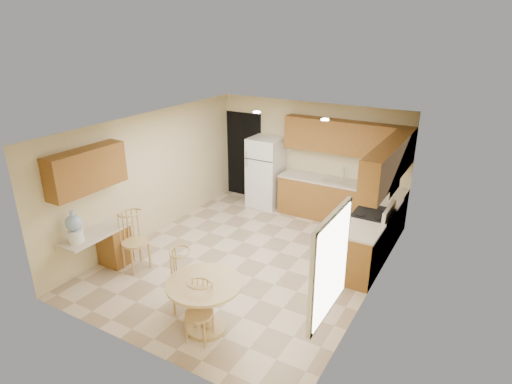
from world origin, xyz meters
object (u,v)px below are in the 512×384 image
Objects in this scene: refrigerator at (266,172)px; dining_table at (205,299)px; water_crock at (74,228)px; stove at (371,235)px; chair_table_a at (181,277)px; chair_table_b at (195,310)px; chair_desk at (130,238)px.

refrigerator reaches higher than dining_table.
dining_table is 1.93× the size of water_crock.
refrigerator is 1.52× the size of stove.
dining_table is at bearing 1.52° from water_crock.
stove is 1.11× the size of chair_table_a.
refrigerator is 1.90× the size of chair_table_b.
stove is (2.88, -1.22, -0.36)m from refrigerator.
stove reaches higher than chair_table_b.
chair_table_a is at bearing -77.90° from refrigerator.
chair_table_b is at bearing -80.34° from dining_table.
water_crock is at bearing -140.50° from stove.
water_crock is (-1.96, -0.22, 0.42)m from chair_table_a.
chair_desk is 1.93× the size of water_crock.
chair_table_a is 1.58m from chair_desk.
stove is at bearing 39.50° from water_crock.
chair_desk is 0.92m from water_crock.
chair_table_a reaches higher than dining_table.
chair_table_a is at bearing 88.42° from chair_desk.
stove is 1.04× the size of dining_table.
chair_table_b is at bearing 23.86° from chair_table_a.
refrigerator is 1.57× the size of chair_desk.
refrigerator is 1.57× the size of dining_table.
water_crock is at bearing -16.41° from chair_desk.
chair_table_b is 2.61m from water_crock.
refrigerator is 3.80m from chair_desk.
chair_table_b is at bearing 82.30° from chair_desk.
refrigerator is 4.64m from dining_table.
stove is 5.12m from water_crock.
chair_desk is at bearing -99.09° from refrigerator.
stove is 3.60m from chair_table_a.
chair_table_b is (1.51, -4.68, -0.30)m from refrigerator.
chair_table_a is (-0.55, 0.16, 0.09)m from dining_table.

